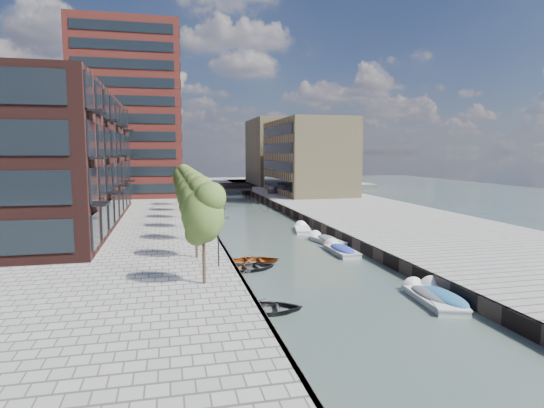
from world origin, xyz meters
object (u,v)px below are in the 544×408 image
object	(u,v)px
sloop_1	(265,312)
motorboat_0	(441,298)
tree_2	(191,192)
car	(272,189)
tree_5	(183,179)
motorboat_1	(427,296)
sloop_3	(212,219)
tree_6	(181,176)
bridge	(219,188)
sloop_2	(252,264)
motorboat_3	(340,250)
sloop_4	(209,211)
tree_1	(196,200)
motorboat_4	(326,240)
motorboat_2	(302,230)
tree_4	(185,182)
tree_0	(203,212)
tree_3	(188,186)
sloop_0	(250,270)

from	to	relation	value
sloop_1	motorboat_0	bearing A→B (deg)	-84.37
tree_2	car	bearing A→B (deg)	68.49
tree_5	motorboat_1	bearing A→B (deg)	-71.02
sloop_1	sloop_3	bearing A→B (deg)	7.73
tree_6	bridge	bearing A→B (deg)	71.90
sloop_1	sloop_3	size ratio (longest dim) A/B	0.86
sloop_2	motorboat_3	size ratio (longest dim) A/B	0.90
sloop_3	car	xyz separation A→B (m)	(14.24, 25.89, 1.73)
sloop_4	tree_2	bearing A→B (deg)	178.41
sloop_2	motorboat_1	distance (m)	14.07
car	bridge	bearing A→B (deg)	148.69
tree_1	sloop_1	distance (m)	11.74
sloop_4	motorboat_4	distance (m)	28.69
tree_5	motorboat_4	xyz separation A→B (m)	(13.02, -20.08, -5.11)
motorboat_2	tree_4	bearing A→B (deg)	155.02
motorboat_3	motorboat_2	bearing A→B (deg)	89.81
tree_5	sloop_4	world-z (taller)	tree_5
sloop_1	tree_4	bearing A→B (deg)	14.24
car	sloop_4	bearing A→B (deg)	-117.34
tree_0	tree_1	world-z (taller)	same
tree_5	sloop_3	size ratio (longest dim) A/B	1.21
tree_5	car	xyz separation A→B (m)	(17.85, 24.29, -3.57)
tree_4	motorboat_3	bearing A→B (deg)	-54.35
tree_3	sloop_2	world-z (taller)	tree_3
tree_1	motorboat_4	world-z (taller)	tree_1
tree_6	sloop_3	size ratio (longest dim) A/B	1.21
bridge	motorboat_3	size ratio (longest dim) A/B	2.61
bridge	sloop_4	distance (m)	26.29
motorboat_1	car	distance (m)	62.52
motorboat_2	motorboat_3	world-z (taller)	motorboat_3
car	sloop_0	bearing A→B (deg)	-93.07
bridge	tree_2	xyz separation A→B (m)	(-8.50, -54.00, 3.92)
tree_0	sloop_1	world-z (taller)	tree_0
motorboat_0	sloop_0	bearing A→B (deg)	135.49
tree_4	tree_3	bearing A→B (deg)	-90.00
bridge	sloop_4	size ratio (longest dim) A/B	2.53
tree_3	motorboat_4	bearing A→B (deg)	-25.02
bridge	motorboat_4	xyz separation A→B (m)	(4.52, -53.08, -1.20)
tree_3	sloop_1	distance (m)	24.77
sloop_3	motorboat_3	size ratio (longest dim) A/B	0.99
tree_6	motorboat_4	xyz separation A→B (m)	(13.02, -27.08, -5.11)
sloop_4	motorboat_1	world-z (taller)	motorboat_1
bridge	sloop_0	world-z (taller)	bridge
bridge	sloop_1	size ratio (longest dim) A/B	3.08
tree_0	motorboat_4	size ratio (longest dim) A/B	1.18
tree_5	sloop_1	bearing A→B (deg)	-85.34
sloop_0	sloop_1	size ratio (longest dim) A/B	0.97
sloop_2	sloop_3	size ratio (longest dim) A/B	0.92
bridge	tree_1	xyz separation A→B (m)	(-8.50, -61.00, 3.92)
motorboat_0	motorboat_4	distance (m)	18.47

